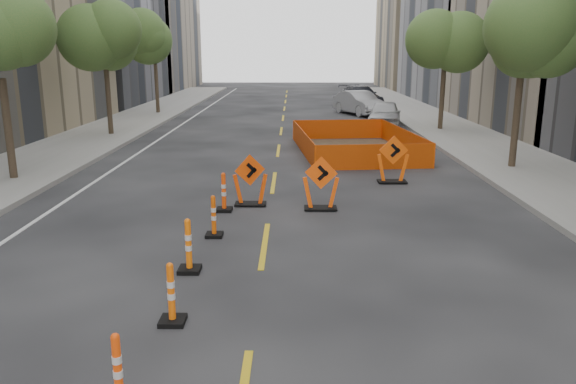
{
  "coord_description": "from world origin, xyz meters",
  "views": [
    {
      "loc": [
        0.61,
        -7.61,
        4.11
      ],
      "look_at": [
        0.51,
        4.35,
        1.1
      ],
      "focal_mm": 35.0,
      "sensor_mm": 36.0,
      "label": 1
    }
  ],
  "objects_px": {
    "parked_car_mid": "(359,103)",
    "chevron_sign_right": "(393,159)",
    "channelizer_5": "(214,216)",
    "parked_car_far": "(360,96)",
    "channelizer_3": "(171,293)",
    "channelizer_4": "(189,245)",
    "channelizer_2": "(118,370)",
    "channelizer_6": "(224,192)",
    "chevron_sign_center": "(321,183)",
    "chevron_sign_left": "(250,180)",
    "parked_car_near": "(384,114)"
  },
  "relations": [
    {
      "from": "channelizer_5",
      "to": "chevron_sign_left",
      "type": "bearing_deg",
      "value": 76.72
    },
    {
      "from": "channelizer_3",
      "to": "chevron_sign_left",
      "type": "bearing_deg",
      "value": 84.12
    },
    {
      "from": "channelizer_2",
      "to": "channelizer_5",
      "type": "bearing_deg",
      "value": 87.63
    },
    {
      "from": "channelizer_3",
      "to": "chevron_sign_right",
      "type": "bearing_deg",
      "value": 62.29
    },
    {
      "from": "channelizer_5",
      "to": "channelizer_3",
      "type": "bearing_deg",
      "value": -91.04
    },
    {
      "from": "parked_car_mid",
      "to": "parked_car_near",
      "type": "bearing_deg",
      "value": -107.08
    },
    {
      "from": "channelizer_5",
      "to": "parked_car_near",
      "type": "xyz_separation_m",
      "value": [
        6.87,
        19.0,
        0.25
      ]
    },
    {
      "from": "channelizer_6",
      "to": "chevron_sign_right",
      "type": "distance_m",
      "value": 6.02
    },
    {
      "from": "channelizer_5",
      "to": "chevron_sign_center",
      "type": "bearing_deg",
      "value": 41.8
    },
    {
      "from": "channelizer_3",
      "to": "channelizer_5",
      "type": "relative_size",
      "value": 1.03
    },
    {
      "from": "parked_car_mid",
      "to": "chevron_sign_center",
      "type": "bearing_deg",
      "value": -121.82
    },
    {
      "from": "channelizer_6",
      "to": "chevron_sign_center",
      "type": "xyz_separation_m",
      "value": [
        2.56,
        0.16,
        0.2
      ]
    },
    {
      "from": "channelizer_2",
      "to": "channelizer_3",
      "type": "height_order",
      "value": "channelizer_3"
    },
    {
      "from": "channelizer_3",
      "to": "channelizer_4",
      "type": "distance_m",
      "value": 2.11
    },
    {
      "from": "channelizer_2",
      "to": "channelizer_6",
      "type": "xyz_separation_m",
      "value": [
        0.24,
        8.41,
        0.04
      ]
    },
    {
      "from": "channelizer_5",
      "to": "channelizer_6",
      "type": "distance_m",
      "value": 2.1
    },
    {
      "from": "channelizer_4",
      "to": "chevron_sign_right",
      "type": "xyz_separation_m",
      "value": [
        5.17,
        7.53,
        0.23
      ]
    },
    {
      "from": "channelizer_2",
      "to": "channelizer_4",
      "type": "relative_size",
      "value": 0.9
    },
    {
      "from": "chevron_sign_right",
      "to": "channelizer_5",
      "type": "bearing_deg",
      "value": -133.88
    },
    {
      "from": "channelizer_4",
      "to": "chevron_sign_right",
      "type": "height_order",
      "value": "chevron_sign_right"
    },
    {
      "from": "channelizer_5",
      "to": "parked_car_far",
      "type": "bearing_deg",
      "value": 77.42
    },
    {
      "from": "channelizer_2",
      "to": "channelizer_5",
      "type": "distance_m",
      "value": 6.32
    },
    {
      "from": "parked_car_mid",
      "to": "chevron_sign_right",
      "type": "bearing_deg",
      "value": -116.32
    },
    {
      "from": "channelizer_2",
      "to": "parked_car_near",
      "type": "bearing_deg",
      "value": 74.27
    },
    {
      "from": "chevron_sign_left",
      "to": "parked_car_far",
      "type": "distance_m",
      "value": 29.15
    },
    {
      "from": "channelizer_2",
      "to": "parked_car_near",
      "type": "relative_size",
      "value": 0.22
    },
    {
      "from": "chevron_sign_right",
      "to": "channelizer_6",
      "type": "bearing_deg",
      "value": -147.73
    },
    {
      "from": "channelizer_2",
      "to": "parked_car_far",
      "type": "distance_m",
      "value": 38.14
    },
    {
      "from": "channelizer_4",
      "to": "parked_car_near",
      "type": "height_order",
      "value": "parked_car_near"
    },
    {
      "from": "chevron_sign_center",
      "to": "parked_car_mid",
      "type": "distance_m",
      "value": 23.51
    },
    {
      "from": "chevron_sign_right",
      "to": "parked_car_mid",
      "type": "distance_m",
      "value": 20.1
    },
    {
      "from": "channelizer_2",
      "to": "chevron_sign_right",
      "type": "relative_size",
      "value": 0.62
    },
    {
      "from": "channelizer_5",
      "to": "parked_car_mid",
      "type": "distance_m",
      "value": 26.24
    },
    {
      "from": "channelizer_4",
      "to": "parked_car_mid",
      "type": "bearing_deg",
      "value": 76.94
    },
    {
      "from": "parked_car_mid",
      "to": "chevron_sign_left",
      "type": "bearing_deg",
      "value": -126.56
    },
    {
      "from": "channelizer_6",
      "to": "chevron_sign_center",
      "type": "bearing_deg",
      "value": 3.65
    },
    {
      "from": "channelizer_2",
      "to": "channelizer_3",
      "type": "xyz_separation_m",
      "value": [
        0.19,
        2.1,
        0.02
      ]
    },
    {
      "from": "channelizer_4",
      "to": "chevron_sign_right",
      "type": "bearing_deg",
      "value": 55.53
    },
    {
      "from": "channelizer_6",
      "to": "parked_car_far",
      "type": "bearing_deg",
      "value": 76.51
    },
    {
      "from": "chevron_sign_left",
      "to": "parked_car_far",
      "type": "bearing_deg",
      "value": 53.82
    },
    {
      "from": "chevron_sign_center",
      "to": "chevron_sign_right",
      "type": "distance_m",
      "value": 4.0
    },
    {
      "from": "channelizer_6",
      "to": "chevron_sign_right",
      "type": "bearing_deg",
      "value": 33.61
    },
    {
      "from": "channelizer_3",
      "to": "parked_car_mid",
      "type": "relative_size",
      "value": 0.21
    },
    {
      "from": "channelizer_4",
      "to": "chevron_sign_left",
      "type": "relative_size",
      "value": 0.75
    },
    {
      "from": "parked_car_near",
      "to": "channelizer_4",
      "type": "bearing_deg",
      "value": -98.0
    },
    {
      "from": "channelizer_6",
      "to": "chevron_sign_left",
      "type": "distance_m",
      "value": 0.89
    },
    {
      "from": "channelizer_2",
      "to": "chevron_sign_center",
      "type": "relative_size",
      "value": 0.66
    },
    {
      "from": "channelizer_5",
      "to": "parked_car_mid",
      "type": "relative_size",
      "value": 0.21
    },
    {
      "from": "channelizer_4",
      "to": "parked_car_far",
      "type": "height_order",
      "value": "parked_car_far"
    },
    {
      "from": "channelizer_3",
      "to": "chevron_sign_left",
      "type": "xyz_separation_m",
      "value": [
        0.71,
        6.89,
        0.21
      ]
    }
  ]
}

